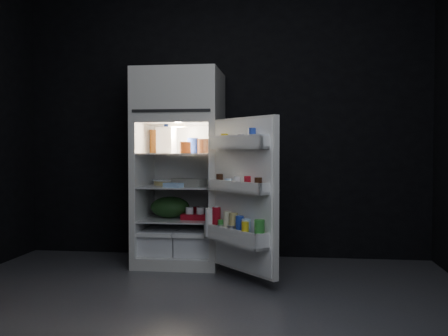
# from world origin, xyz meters

# --- Properties ---
(floor) EXTENTS (4.00, 3.40, 0.00)m
(floor) POSITION_xyz_m (0.00, 0.00, 0.00)
(floor) COLOR #4C4C51
(floor) RESTS_ON ground
(wall_back) EXTENTS (4.00, 0.00, 2.70)m
(wall_back) POSITION_xyz_m (0.00, 1.70, 1.35)
(wall_back) COLOR black
(wall_back) RESTS_ON ground
(wall_front) EXTENTS (4.00, 0.00, 2.70)m
(wall_front) POSITION_xyz_m (0.00, -1.70, 1.35)
(wall_front) COLOR black
(wall_front) RESTS_ON ground
(refrigerator) EXTENTS (0.76, 0.71, 1.78)m
(refrigerator) POSITION_xyz_m (-0.36, 1.32, 0.96)
(refrigerator) COLOR silver
(refrigerator) RESTS_ON ground
(fridge_door) EXTENTS (0.63, 0.66, 1.22)m
(fridge_door) POSITION_xyz_m (0.27, 0.67, 0.68)
(fridge_door) COLOR silver
(fridge_door) RESTS_ON ground
(milk_jug) EXTENTS (0.16, 0.16, 0.24)m
(milk_jug) POSITION_xyz_m (-0.48, 1.29, 1.15)
(milk_jug) COLOR white
(milk_jug) RESTS_ON refrigerator
(mayo_jar) EXTENTS (0.10, 0.10, 0.14)m
(mayo_jar) POSITION_xyz_m (-0.24, 1.32, 1.10)
(mayo_jar) COLOR #1C379A
(mayo_jar) RESTS_ON refrigerator
(jam_jar) EXTENTS (0.12, 0.12, 0.13)m
(jam_jar) POSITION_xyz_m (-0.14, 1.29, 1.09)
(jam_jar) COLOR black
(jam_jar) RESTS_ON refrigerator
(amber_bottle) EXTENTS (0.10, 0.10, 0.22)m
(amber_bottle) POSITION_xyz_m (-0.63, 1.41, 1.14)
(amber_bottle) COLOR #C86820
(amber_bottle) RESTS_ON refrigerator
(small_carton) EXTENTS (0.10, 0.09, 0.10)m
(small_carton) POSITION_xyz_m (-0.26, 1.07, 1.08)
(small_carton) COLOR #CE5118
(small_carton) RESTS_ON refrigerator
(egg_carton) EXTENTS (0.33, 0.24, 0.07)m
(egg_carton) POSITION_xyz_m (-0.25, 1.19, 0.76)
(egg_carton) COLOR gray
(egg_carton) RESTS_ON refrigerator
(pie) EXTENTS (0.36, 0.36, 0.04)m
(pie) POSITION_xyz_m (-0.48, 1.36, 0.75)
(pie) COLOR tan
(pie) RESTS_ON refrigerator
(flat_package) EXTENTS (0.19, 0.14, 0.04)m
(flat_package) POSITION_xyz_m (-0.36, 1.04, 0.75)
(flat_package) COLOR #9AC3EF
(flat_package) RESTS_ON refrigerator
(wrapped_pkg) EXTENTS (0.11, 0.09, 0.05)m
(wrapped_pkg) POSITION_xyz_m (-0.14, 1.46, 0.75)
(wrapped_pkg) COLOR beige
(wrapped_pkg) RESTS_ON refrigerator
(produce_bag) EXTENTS (0.45, 0.42, 0.20)m
(produce_bag) POSITION_xyz_m (-0.45, 1.28, 0.52)
(produce_bag) COLOR #193815
(produce_bag) RESTS_ON refrigerator
(yogurt_tray) EXTENTS (0.26, 0.15, 0.05)m
(yogurt_tray) POSITION_xyz_m (-0.19, 1.19, 0.45)
(yogurt_tray) COLOR maroon
(yogurt_tray) RESTS_ON refrigerator
(small_can_red) EXTENTS (0.09, 0.09, 0.09)m
(small_can_red) POSITION_xyz_m (-0.22, 1.41, 0.47)
(small_can_red) COLOR maroon
(small_can_red) RESTS_ON refrigerator
(small_can_silver) EXTENTS (0.09, 0.09, 0.09)m
(small_can_silver) POSITION_xyz_m (-0.16, 1.38, 0.47)
(small_can_silver) COLOR #B6B6BA
(small_can_silver) RESTS_ON refrigerator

